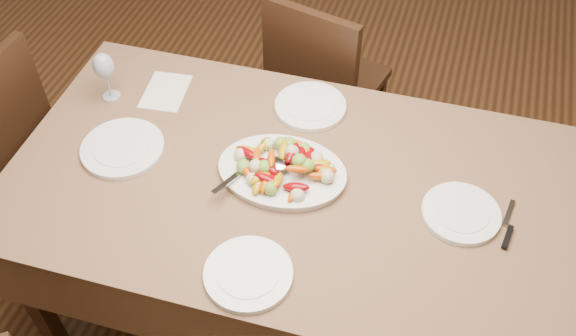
# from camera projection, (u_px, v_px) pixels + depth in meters

# --- Properties ---
(floor) EXTENTS (6.00, 6.00, 0.00)m
(floor) POSITION_uv_depth(u_px,v_px,m) (298.00, 312.00, 2.61)
(floor) COLOR #3C2312
(floor) RESTS_ON ground
(dining_table) EXTENTS (1.87, 1.09, 0.76)m
(dining_table) POSITION_uv_depth(u_px,v_px,m) (288.00, 248.00, 2.36)
(dining_table) COLOR brown
(dining_table) RESTS_ON ground
(chair_far) EXTENTS (0.51, 0.51, 0.95)m
(chair_far) POSITION_uv_depth(u_px,v_px,m) (329.00, 81.00, 2.86)
(chair_far) COLOR black
(chair_far) RESTS_ON ground
(serving_platter) EXTENTS (0.42, 0.31, 0.02)m
(serving_platter) POSITION_uv_depth(u_px,v_px,m) (282.00, 173.00, 2.09)
(serving_platter) COLOR white
(serving_platter) RESTS_ON dining_table
(roasted_vegetables) EXTENTS (0.34, 0.24, 0.09)m
(roasted_vegetables) POSITION_uv_depth(u_px,v_px,m) (282.00, 161.00, 2.05)
(roasted_vegetables) COLOR #750207
(roasted_vegetables) RESTS_ON serving_platter
(serving_spoon) EXTENTS (0.28, 0.16, 0.03)m
(serving_spoon) POSITION_uv_depth(u_px,v_px,m) (259.00, 169.00, 2.05)
(serving_spoon) COLOR #9EA0A8
(serving_spoon) RESTS_ON serving_platter
(plate_left) EXTENTS (0.28, 0.28, 0.02)m
(plate_left) POSITION_uv_depth(u_px,v_px,m) (123.00, 148.00, 2.17)
(plate_left) COLOR white
(plate_left) RESTS_ON dining_table
(plate_right) EXTENTS (0.24, 0.24, 0.02)m
(plate_right) POSITION_uv_depth(u_px,v_px,m) (461.00, 213.00, 1.98)
(plate_right) COLOR white
(plate_right) RESTS_ON dining_table
(plate_far) EXTENTS (0.26, 0.26, 0.02)m
(plate_far) POSITION_uv_depth(u_px,v_px,m) (310.00, 106.00, 2.31)
(plate_far) COLOR white
(plate_far) RESTS_ON dining_table
(plate_near) EXTENTS (0.26, 0.26, 0.02)m
(plate_near) POSITION_uv_depth(u_px,v_px,m) (248.00, 274.00, 1.83)
(plate_near) COLOR white
(plate_near) RESTS_ON dining_table
(wine_glass) EXTENTS (0.08, 0.08, 0.20)m
(wine_glass) POSITION_uv_depth(u_px,v_px,m) (106.00, 75.00, 2.29)
(wine_glass) COLOR #8C99A5
(wine_glass) RESTS_ON dining_table
(menu_card) EXTENTS (0.17, 0.23, 0.00)m
(menu_card) POSITION_uv_depth(u_px,v_px,m) (166.00, 91.00, 2.38)
(menu_card) COLOR silver
(menu_card) RESTS_ON dining_table
(table_knife) EXTENTS (0.05, 0.20, 0.01)m
(table_knife) POSITION_uv_depth(u_px,v_px,m) (508.00, 226.00, 1.95)
(table_knife) COLOR #9EA0A8
(table_knife) RESTS_ON dining_table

